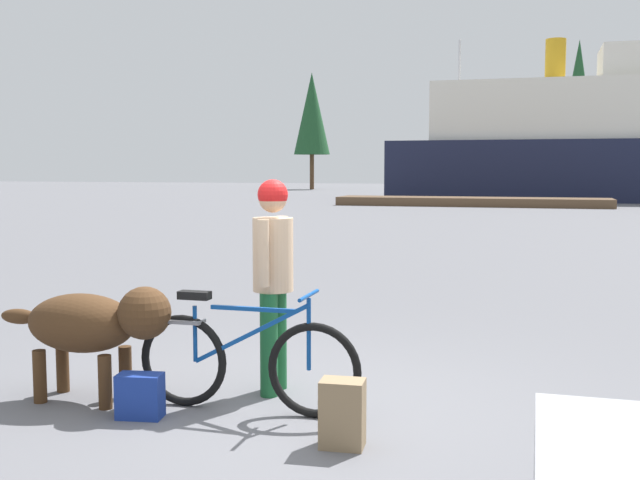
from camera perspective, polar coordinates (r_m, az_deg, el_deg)
name	(u,v)px	position (r m, az deg, el deg)	size (l,w,h in m)	color
ground_plane	(298,411)	(5.73, -1.68, -12.73)	(160.00, 160.00, 0.00)	slate
bicycle	(245,361)	(5.64, -5.65, -9.05)	(1.72, 0.44, 0.90)	black
person_cyclist	(273,266)	(5.98, -3.55, -1.93)	(0.32, 0.53, 1.70)	#19592D
dog	(94,324)	(6.05, -16.67, -6.05)	(1.46, 0.53, 0.91)	#472D19
backpack	(342,414)	(4.97, 1.70, -12.93)	(0.28, 0.20, 0.44)	#8C7251
handbag_pannier	(140,396)	(5.68, -13.39, -11.35)	(0.32, 0.18, 0.32)	navy
dock_pier	(471,202)	(36.43, 11.33, 2.85)	(12.62, 2.42, 0.40)	brown
ferry_boat	(608,143)	(44.62, 20.87, 6.82)	(23.24, 7.40, 8.86)	#191E38
sailboat_moored	(457,188)	(47.65, 10.30, 3.84)	(6.74, 1.89, 9.55)	silver
pine_tree_far_left	(312,114)	(63.53, -0.62, 9.48)	(3.00, 3.00, 9.65)	#4C331E
pine_tree_center	(578,101)	(60.34, 18.84, 9.87)	(2.95, 2.95, 11.26)	#4C331E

